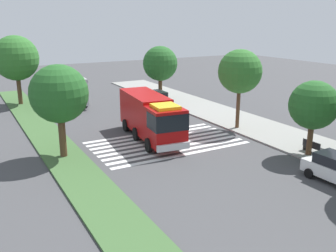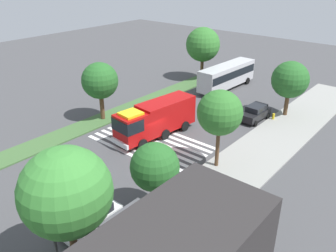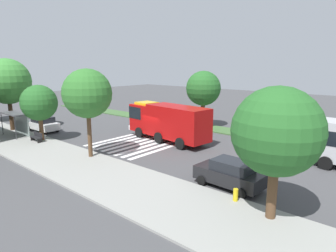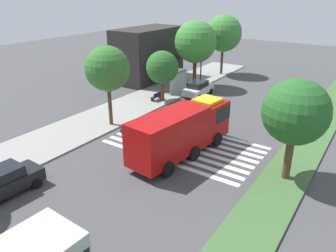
{
  "view_description": "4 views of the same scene",
  "coord_description": "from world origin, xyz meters",
  "px_view_note": "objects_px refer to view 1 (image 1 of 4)",
  "views": [
    {
      "loc": [
        26.02,
        -14.2,
        9.85
      ],
      "look_at": [
        -0.22,
        0.43,
        1.27
      ],
      "focal_mm": 40.12,
      "sensor_mm": 36.0,
      "label": 1
    },
    {
      "loc": [
        23.64,
        21.95,
        16.99
      ],
      "look_at": [
        -1.11,
        1.19,
        1.75
      ],
      "focal_mm": 37.47,
      "sensor_mm": 36.0,
      "label": 2
    },
    {
      "loc": [
        -20.23,
        21.29,
        7.64
      ],
      "look_at": [
        -2.11,
        0.21,
        1.77
      ],
      "focal_mm": 31.46,
      "sensor_mm": 36.0,
      "label": 3
    },
    {
      "loc": [
        -20.26,
        -12.23,
        11.79
      ],
      "look_at": [
        0.37,
        1.74,
        1.2
      ],
      "focal_mm": 34.78,
      "sensor_mm": 36.0,
      "label": 4
    }
  ],
  "objects_px": {
    "fire_hydrant": "(165,99)",
    "fire_truck": "(152,116)",
    "bench_near_shelter": "(313,146)",
    "parked_car_west": "(158,99)",
    "sidewalk_tree_far_west": "(160,64)",
    "transit_bus": "(66,85)",
    "sidewalk_tree_west": "(240,72)",
    "median_tree_far_west": "(16,58)",
    "median_tree_west": "(59,94)",
    "sidewalk_tree_center": "(314,105)"
  },
  "relations": [
    {
      "from": "parked_car_west",
      "to": "sidewalk_tree_center",
      "type": "relative_size",
      "value": 0.8
    },
    {
      "from": "sidewalk_tree_center",
      "to": "sidewalk_tree_west",
      "type": "bearing_deg",
      "value": 180.0
    },
    {
      "from": "sidewalk_tree_west",
      "to": "median_tree_far_west",
      "type": "distance_m",
      "value": 25.99
    },
    {
      "from": "median_tree_west",
      "to": "fire_hydrant",
      "type": "distance_m",
      "value": 20.51
    },
    {
      "from": "fire_truck",
      "to": "sidewalk_tree_far_west",
      "type": "bearing_deg",
      "value": 155.78
    },
    {
      "from": "bench_near_shelter",
      "to": "transit_bus",
      "type": "bearing_deg",
      "value": -157.38
    },
    {
      "from": "median_tree_west",
      "to": "fire_hydrant",
      "type": "height_order",
      "value": "median_tree_west"
    },
    {
      "from": "transit_bus",
      "to": "fire_truck",
      "type": "bearing_deg",
      "value": -170.36
    },
    {
      "from": "sidewalk_tree_west",
      "to": "median_tree_far_west",
      "type": "height_order",
      "value": "median_tree_far_west"
    },
    {
      "from": "fire_truck",
      "to": "fire_hydrant",
      "type": "height_order",
      "value": "fire_truck"
    },
    {
      "from": "fire_truck",
      "to": "median_tree_west",
      "type": "height_order",
      "value": "median_tree_west"
    },
    {
      "from": "parked_car_west",
      "to": "bench_near_shelter",
      "type": "distance_m",
      "value": 19.98
    },
    {
      "from": "transit_bus",
      "to": "parked_car_west",
      "type": "bearing_deg",
      "value": -129.31
    },
    {
      "from": "transit_bus",
      "to": "sidewalk_tree_west",
      "type": "relative_size",
      "value": 1.54
    },
    {
      "from": "sidewalk_tree_center",
      "to": "median_tree_west",
      "type": "height_order",
      "value": "median_tree_west"
    },
    {
      "from": "sidewalk_tree_west",
      "to": "median_tree_far_west",
      "type": "bearing_deg",
      "value": -141.99
    },
    {
      "from": "sidewalk_tree_west",
      "to": "fire_hydrant",
      "type": "relative_size",
      "value": 10.25
    },
    {
      "from": "fire_hydrant",
      "to": "parked_car_west",
      "type": "bearing_deg",
      "value": -52.17
    },
    {
      "from": "transit_bus",
      "to": "bench_near_shelter",
      "type": "height_order",
      "value": "transit_bus"
    },
    {
      "from": "fire_hydrant",
      "to": "fire_truck",
      "type": "bearing_deg",
      "value": -33.24
    },
    {
      "from": "transit_bus",
      "to": "sidewalk_tree_center",
      "type": "height_order",
      "value": "sidewalk_tree_center"
    },
    {
      "from": "sidewalk_tree_far_west",
      "to": "median_tree_far_west",
      "type": "height_order",
      "value": "median_tree_far_west"
    },
    {
      "from": "parked_car_west",
      "to": "median_tree_far_west",
      "type": "height_order",
      "value": "median_tree_far_west"
    },
    {
      "from": "parked_car_west",
      "to": "sidewalk_tree_far_west",
      "type": "bearing_deg",
      "value": 150.49
    },
    {
      "from": "median_tree_west",
      "to": "fire_hydrant",
      "type": "xyz_separation_m",
      "value": [
        -12.73,
        15.5,
        -4.27
      ]
    },
    {
      "from": "sidewalk_tree_far_west",
      "to": "median_tree_west",
      "type": "xyz_separation_m",
      "value": [
        14.93,
        -16.0,
        0.24
      ]
    },
    {
      "from": "median_tree_west",
      "to": "fire_truck",
      "type": "bearing_deg",
      "value": 94.91
    },
    {
      "from": "fire_truck",
      "to": "median_tree_far_west",
      "type": "height_order",
      "value": "median_tree_far_west"
    },
    {
      "from": "bench_near_shelter",
      "to": "sidewalk_tree_far_west",
      "type": "xyz_separation_m",
      "value": [
        -23.29,
        -0.63,
        3.93
      ]
    },
    {
      "from": "sidewalk_tree_far_west",
      "to": "sidewalk_tree_west",
      "type": "height_order",
      "value": "sidewalk_tree_west"
    },
    {
      "from": "bench_near_shelter",
      "to": "sidewalk_tree_center",
      "type": "height_order",
      "value": "sidewalk_tree_center"
    },
    {
      "from": "transit_bus",
      "to": "bench_near_shelter",
      "type": "xyz_separation_m",
      "value": [
        27.41,
        11.42,
        -1.49
      ]
    },
    {
      "from": "transit_bus",
      "to": "median_tree_west",
      "type": "xyz_separation_m",
      "value": [
        19.04,
        -5.21,
        2.68
      ]
    },
    {
      "from": "fire_truck",
      "to": "bench_near_shelter",
      "type": "bearing_deg",
      "value": 51.42
    },
    {
      "from": "transit_bus",
      "to": "median_tree_west",
      "type": "distance_m",
      "value": 19.92
    },
    {
      "from": "transit_bus",
      "to": "fire_hydrant",
      "type": "height_order",
      "value": "transit_bus"
    },
    {
      "from": "sidewalk_tree_center",
      "to": "median_tree_far_west",
      "type": "height_order",
      "value": "median_tree_far_west"
    },
    {
      "from": "median_tree_west",
      "to": "transit_bus",
      "type": "bearing_deg",
      "value": 164.69
    },
    {
      "from": "parked_car_west",
      "to": "sidewalk_tree_far_west",
      "type": "distance_m",
      "value": 5.49
    },
    {
      "from": "fire_truck",
      "to": "fire_hydrant",
      "type": "bearing_deg",
      "value": 153.07
    },
    {
      "from": "sidewalk_tree_far_west",
      "to": "median_tree_west",
      "type": "bearing_deg",
      "value": -47.0
    },
    {
      "from": "median_tree_west",
      "to": "median_tree_far_west",
      "type": "bearing_deg",
      "value": 180.0
    },
    {
      "from": "parked_car_west",
      "to": "fire_truck",
      "type": "bearing_deg",
      "value": -27.5
    },
    {
      "from": "transit_bus",
      "to": "sidewalk_tree_west",
      "type": "height_order",
      "value": "sidewalk_tree_west"
    },
    {
      "from": "sidewalk_tree_west",
      "to": "fire_hydrant",
      "type": "bearing_deg",
      "value": -177.8
    },
    {
      "from": "fire_truck",
      "to": "sidewalk_tree_west",
      "type": "distance_m",
      "value": 9.07
    },
    {
      "from": "parked_car_west",
      "to": "transit_bus",
      "type": "bearing_deg",
      "value": -129.07
    },
    {
      "from": "sidewalk_tree_far_west",
      "to": "sidewalk_tree_center",
      "type": "xyz_separation_m",
      "value": [
        23.49,
        0.0,
        -0.64
      ]
    },
    {
      "from": "parked_car_west",
      "to": "bench_near_shelter",
      "type": "bearing_deg",
      "value": 10.67
    },
    {
      "from": "parked_car_west",
      "to": "sidewalk_tree_center",
      "type": "bearing_deg",
      "value": 8.81
    }
  ]
}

